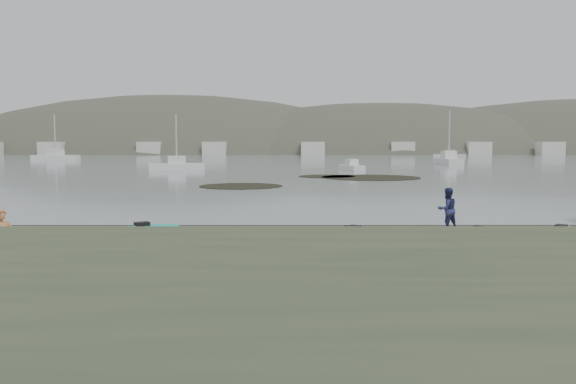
{
  "coord_description": "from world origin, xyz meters",
  "views": [
    {
      "loc": [
        -0.07,
        -24.46,
        3.64
      ],
      "look_at": [
        0.0,
        0.0,
        1.5
      ],
      "focal_mm": 35.0,
      "sensor_mm": 36.0,
      "label": 1
    }
  ],
  "objects": [
    {
      "name": "far_hills",
      "position": [
        39.38,
        193.97,
        -15.93
      ],
      "size": [
        550.0,
        135.0,
        80.0
      ],
      "color": "#384235",
      "rests_on": "ground"
    },
    {
      "name": "moored_boats",
      "position": [
        -3.68,
        78.71,
        0.58
      ],
      "size": [
        95.48,
        66.97,
        1.3
      ],
      "color": "silver",
      "rests_on": "ground"
    },
    {
      "name": "far_town",
      "position": [
        6.0,
        145.0,
        2.0
      ],
      "size": [
        199.0,
        5.0,
        4.0
      ],
      "color": "beige",
      "rests_on": "ground"
    },
    {
      "name": "person_east",
      "position": [
        6.6,
        -1.39,
        0.9
      ],
      "size": [
        1.04,
        0.92,
        1.8
      ],
      "primitive_type": "imported",
      "rotation": [
        0.0,
        0.0,
        3.45
      ],
      "color": "navy",
      "rests_on": "ground"
    },
    {
      "name": "wet_sand",
      "position": [
        0.0,
        -0.3,
        0.0
      ],
      "size": [
        60.0,
        60.0,
        0.0
      ],
      "primitive_type": "plane",
      "color": "brown",
      "rests_on": "ground"
    },
    {
      "name": "water",
      "position": [
        0.0,
        300.0,
        0.01
      ],
      "size": [
        1200.0,
        1200.0,
        0.0
      ],
      "primitive_type": "plane",
      "color": "slate",
      "rests_on": "ground"
    },
    {
      "name": "kayaks",
      "position": [
        0.8,
        -3.5,
        0.17
      ],
      "size": [
        22.07,
        6.3,
        0.34
      ],
      "color": "#97CC28",
      "rests_on": "ground"
    },
    {
      "name": "person_west",
      "position": [
        -8.02,
        -8.93,
        0.91
      ],
      "size": [
        0.78,
        0.77,
        1.82
      ],
      "primitive_type": "imported",
      "rotation": [
        0.0,
        0.0,
        0.75
      ],
      "color": "#BC7A4B",
      "rests_on": "ground"
    },
    {
      "name": "bluff",
      "position": [
        0.0,
        -17.5,
        1.0
      ],
      "size": [
        60.0,
        8.0,
        2.0
      ],
      "primitive_type": "cube",
      "color": "#475138",
      "rests_on": "ground"
    },
    {
      "name": "kelp_mats",
      "position": [
        4.7,
        31.41,
        0.03
      ],
      "size": [
        21.31,
        20.36,
        0.04
      ],
      "color": "black",
      "rests_on": "water"
    },
    {
      "name": "ground",
      "position": [
        0.0,
        0.0,
        0.0
      ],
      "size": [
        600.0,
        600.0,
        0.0
      ],
      "primitive_type": "plane",
      "color": "tan",
      "rests_on": "ground"
    }
  ]
}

